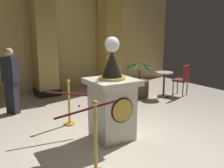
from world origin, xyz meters
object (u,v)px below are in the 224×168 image
Objects in this scene: stanchion_far at (96,148)px; cafe_table at (164,81)px; stanchion_near at (69,109)px; cafe_chair_red at (183,78)px; potted_palm_right at (139,86)px; bystander_guest at (11,80)px; pedestal_clock at (112,101)px.

stanchion_far is 4.51m from cafe_table.
stanchion_near reaches higher than cafe_chair_red.
bystander_guest reaches higher than potted_palm_right.
stanchion_far is 4.89m from cafe_chair_red.
pedestal_clock is 1.62× the size of potted_palm_right.
pedestal_clock is at bearing 47.13° from stanchion_far.
stanchion_near is 1.29× the size of cafe_table.
pedestal_clock reaches higher than potted_palm_right.
pedestal_clock is at bearing -137.43° from potted_palm_right.
stanchion_near is 1.03× the size of cafe_chair_red.
cafe_chair_red is (4.79, -1.00, -0.27)m from bystander_guest.
cafe_chair_red is at bearing 22.87° from pedestal_clock.
bystander_guest is (-0.89, 1.40, 0.50)m from stanchion_near.
potted_palm_right is 1.39m from cafe_chair_red.
pedestal_clock is 1.20m from stanchion_near.
stanchion_near is at bearing -174.11° from cafe_chair_red.
potted_palm_right is 3.61m from bystander_guest.
stanchion_far is at bearing -145.38° from cafe_table.
stanchion_near is at bearing -57.44° from bystander_guest.
stanchion_near is 1.73m from bystander_guest.
potted_palm_right is 0.77m from cafe_table.
cafe_table is at bearing -10.43° from bystander_guest.
stanchion_far is 1.40× the size of cafe_table.
bystander_guest is at bearing 118.04° from pedestal_clock.
bystander_guest is at bearing 168.24° from cafe_chair_red.
stanchion_far is at bearing -81.50° from bystander_guest.
potted_palm_right is (2.23, 2.05, -0.38)m from pedestal_clock.
stanchion_far is at bearing -132.87° from pedestal_clock.
stanchion_near is 2.83m from potted_palm_right.
potted_palm_right is (3.05, 2.93, -0.05)m from stanchion_far.
cafe_table is at bearing 158.96° from cafe_chair_red.
cafe_chair_red is (3.47, 1.47, -0.15)m from pedestal_clock.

